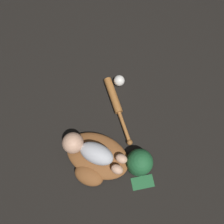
{
  "coord_description": "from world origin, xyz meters",
  "views": [
    {
      "loc": [
        -0.19,
        0.11,
        1.3
      ],
      "look_at": [
        0.08,
        -0.2,
        0.06
      ],
      "focal_mm": 35.0,
      "sensor_mm": 36.0,
      "label": 1
    }
  ],
  "objects_px": {
    "baseball_bat": "(115,102)",
    "baseball": "(119,81)",
    "baseball_glove": "(96,159)",
    "baby_figure": "(89,150)",
    "baseball_cap": "(139,162)"
  },
  "relations": [
    {
      "from": "baseball_glove",
      "to": "baby_figure",
      "type": "distance_m",
      "value": 0.1
    },
    {
      "from": "baseball_bat",
      "to": "baseball",
      "type": "xyz_separation_m",
      "value": [
        0.08,
        -0.12,
        0.01
      ]
    },
    {
      "from": "baseball_bat",
      "to": "baseball_cap",
      "type": "xyz_separation_m",
      "value": [
        -0.35,
        0.19,
        0.04
      ]
    },
    {
      "from": "baseball_glove",
      "to": "baseball",
      "type": "xyz_separation_m",
      "value": [
        0.22,
        -0.46,
        -0.0
      ]
    },
    {
      "from": "baseball_bat",
      "to": "baseball_glove",
      "type": "bearing_deg",
      "value": 113.67
    },
    {
      "from": "baby_figure",
      "to": "baseball",
      "type": "bearing_deg",
      "value": -68.81
    },
    {
      "from": "baby_figure",
      "to": "baseball_bat",
      "type": "relative_size",
      "value": 0.91
    },
    {
      "from": "baseball_cap",
      "to": "baseball_glove",
      "type": "bearing_deg",
      "value": 35.94
    },
    {
      "from": "baseball",
      "to": "baby_figure",
      "type": "bearing_deg",
      "value": 111.19
    },
    {
      "from": "baseball_bat",
      "to": "baseball",
      "type": "distance_m",
      "value": 0.15
    },
    {
      "from": "baseball",
      "to": "baseball_cap",
      "type": "height_order",
      "value": "baseball_cap"
    },
    {
      "from": "baseball_glove",
      "to": "baseball",
      "type": "relative_size",
      "value": 6.16
    },
    {
      "from": "baseball_glove",
      "to": "baby_figure",
      "type": "bearing_deg",
      "value": -6.01
    },
    {
      "from": "baseball_glove",
      "to": "baseball_cap",
      "type": "height_order",
      "value": "baseball_cap"
    },
    {
      "from": "baseball_glove",
      "to": "baby_figure",
      "type": "xyz_separation_m",
      "value": [
        0.05,
        -0.01,
        0.09
      ]
    }
  ]
}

